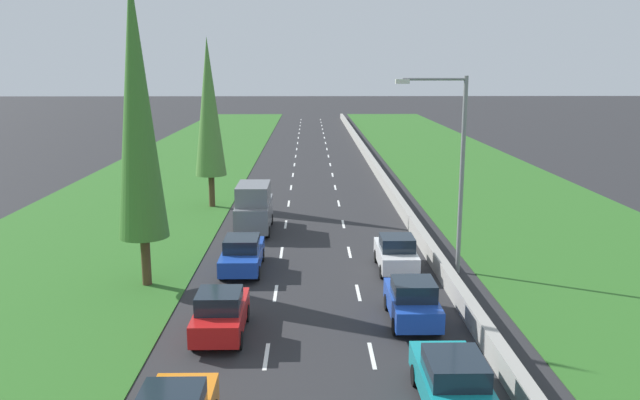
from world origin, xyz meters
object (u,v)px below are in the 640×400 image
teal_sedan_right_lane (453,383)px  blue_hatchback_right_lane (412,301)px  street_light_mast (455,161)px  red_hatchback_left_lane (221,313)px  poplar_tree_second (137,107)px  white_hatchback_right_lane (396,253)px  blue_sedan_left_lane (242,254)px  poplar_tree_third (209,108)px  grey_van_left_lane (254,208)px

teal_sedan_right_lane → blue_hatchback_right_lane: size_ratio=1.15×
street_light_mast → red_hatchback_left_lane: bearing=-144.4°
blue_hatchback_right_lane → red_hatchback_left_lane: (-6.98, -1.06, 0.00)m
blue_hatchback_right_lane → poplar_tree_second: 13.65m
white_hatchback_right_lane → poplar_tree_second: poplar_tree_second is taller
red_hatchback_left_lane → white_hatchback_right_lane: 10.24m
teal_sedan_right_lane → street_light_mast: size_ratio=0.50×
red_hatchback_left_lane → white_hatchback_right_lane: bearing=45.3°
white_hatchback_right_lane → street_light_mast: (2.49, -0.33, 4.40)m
blue_hatchback_right_lane → blue_sedan_left_lane: size_ratio=0.87×
street_light_mast → blue_sedan_left_lane: bearing=177.2°
blue_hatchback_right_lane → red_hatchback_left_lane: bearing=-171.3°
teal_sedan_right_lane → red_hatchback_left_lane: 8.80m
white_hatchback_right_lane → poplar_tree_third: 18.62m
blue_sedan_left_lane → poplar_tree_second: 8.23m
blue_hatchback_right_lane → poplar_tree_third: bearing=117.3°
blue_hatchback_right_lane → poplar_tree_second: poplar_tree_second is taller
blue_hatchback_right_lane → white_hatchback_right_lane: 6.22m
street_light_mast → white_hatchback_right_lane: bearing=172.6°
poplar_tree_third → blue_sedan_left_lane: bearing=-76.0°
poplar_tree_third → street_light_mast: (13.17, -14.40, -1.48)m
poplar_tree_third → blue_hatchback_right_lane: bearing=-62.7°
white_hatchback_right_lane → poplar_tree_second: size_ratio=0.29×
poplar_tree_third → street_light_mast: bearing=-47.6°
teal_sedan_right_lane → poplar_tree_third: bearing=111.8°
red_hatchback_left_lane → street_light_mast: (9.70, 6.95, 4.40)m
red_hatchback_left_lane → blue_sedan_left_lane: bearing=89.9°
white_hatchback_right_lane → grey_van_left_lane: 10.41m
blue_hatchback_right_lane → poplar_tree_third: (-10.45, 20.29, 5.87)m
blue_hatchback_right_lane → red_hatchback_left_lane: 7.06m
poplar_tree_second → teal_sedan_right_lane: bearing=-43.7°
teal_sedan_right_lane → white_hatchback_right_lane: size_ratio=1.15×
grey_van_left_lane → teal_sedan_right_lane: bearing=-70.2°
grey_van_left_lane → poplar_tree_second: bearing=-112.8°
teal_sedan_right_lane → street_light_mast: 13.15m
blue_sedan_left_lane → poplar_tree_third: poplar_tree_third is taller
poplar_tree_second → grey_van_left_lane: bearing=67.2°
white_hatchback_right_lane → blue_sedan_left_lane: 7.20m
grey_van_left_lane → red_hatchback_left_lane: bearing=-89.8°
poplar_tree_second → poplar_tree_third: (0.49, 15.94, -1.03)m
teal_sedan_right_lane → white_hatchback_right_lane: bearing=89.6°
blue_hatchback_right_lane → poplar_tree_second: size_ratio=0.29×
street_light_mast → poplar_tree_third: bearing=132.4°
teal_sedan_right_lane → poplar_tree_second: 16.82m
grey_van_left_lane → poplar_tree_third: 9.16m
blue_sedan_left_lane → street_light_mast: size_ratio=0.50×
poplar_tree_third → white_hatchback_right_lane: bearing=-52.8°
red_hatchback_left_lane → poplar_tree_second: 9.63m
teal_sedan_right_lane → blue_hatchback_right_lane: (-0.15, 6.23, 0.02)m
street_light_mast → grey_van_left_lane: bearing=141.4°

